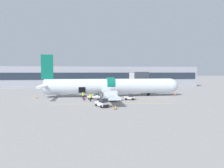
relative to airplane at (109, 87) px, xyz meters
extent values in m
plane|color=gray|center=(0.15, -6.80, -2.63)|extent=(500.00, 500.00, 0.00)
cube|color=yellow|center=(-0.77, -12.29, -2.62)|extent=(24.84, 2.44, 0.01)
cube|color=#9EA3AD|center=(0.15, 34.38, 1.72)|extent=(85.62, 8.67, 8.68)
cube|color=#232D3D|center=(0.15, 29.98, 2.15)|extent=(83.91, 0.16, 2.78)
cylinder|color=#4C4C51|center=(9.74, 6.98, -1.00)|extent=(0.60, 0.60, 3.26)
cube|color=silver|center=(9.74, 6.98, 2.11)|extent=(2.96, 9.99, 2.96)
cube|color=#333842|center=(9.74, 2.59, 2.11)|extent=(3.84, 1.60, 3.55)
cylinder|color=silver|center=(0.45, 0.00, 0.07)|extent=(33.76, 3.97, 3.97)
sphere|color=silver|center=(17.33, 0.00, 0.07)|extent=(3.78, 3.78, 3.78)
cone|color=silver|center=(-16.43, 0.00, 0.07)|extent=(4.57, 3.66, 3.66)
cylinder|color=#0F6B56|center=(0.45, -0.04, 0.43)|extent=(2.03, 3.98, 3.98)
cube|color=#0F6B56|center=(-15.69, 0.00, 5.15)|extent=(2.98, 0.28, 6.18)
cube|color=silver|center=(-15.86, -4.64, 0.46)|extent=(0.94, 9.29, 0.20)
cube|color=silver|center=(-15.86, 4.65, 0.46)|extent=(0.94, 9.29, 0.20)
cube|color=silver|center=(-0.90, -8.89, -1.03)|extent=(2.25, 16.59, 0.40)
cube|color=silver|center=(-0.90, 8.90, -1.03)|extent=(2.25, 16.59, 0.40)
cylinder|color=#B2B7BF|center=(-0.70, -8.95, -1.38)|extent=(2.92, 2.44, 2.44)
cylinder|color=#B2B7BF|center=(-0.70, 8.96, -1.38)|extent=(2.92, 2.44, 2.44)
cube|color=black|center=(-6.98, -1.96, -0.63)|extent=(1.70, 0.12, 1.40)
cylinder|color=#56565B|center=(10.92, 0.00, -1.52)|extent=(0.22, 0.22, 1.19)
sphere|color=black|center=(10.92, 0.00, -2.11)|extent=(1.03, 1.03, 1.03)
cylinder|color=#56565B|center=(-2.93, -2.68, -1.52)|extent=(0.22, 0.22, 1.19)
sphere|color=black|center=(-2.93, -2.68, -2.11)|extent=(1.03, 1.03, 1.03)
cylinder|color=#56565B|center=(-2.93, 2.69, -1.52)|extent=(0.22, 0.22, 1.19)
sphere|color=black|center=(-2.93, 2.69, -2.11)|extent=(1.03, 1.03, 1.03)
cube|color=silver|center=(-3.14, -15.49, -2.05)|extent=(2.39, 3.36, 0.67)
cube|color=#232833|center=(-2.93, -15.99, -1.35)|extent=(1.56, 1.71, 0.74)
cube|color=black|center=(-2.52, -16.96, -2.19)|extent=(1.13, 0.56, 0.34)
sphere|color=black|center=(-3.31, -16.70, -2.35)|extent=(0.56, 0.56, 0.56)
sphere|color=black|center=(-2.16, -16.22, -2.35)|extent=(0.56, 0.56, 0.56)
sphere|color=black|center=(-4.12, -14.75, -2.35)|extent=(0.56, 0.56, 0.56)
sphere|color=black|center=(-2.97, -14.28, -2.35)|extent=(0.56, 0.56, 0.56)
cube|color=silver|center=(3.95, -7.03, -2.13)|extent=(2.49, 1.96, 0.52)
cube|color=#232833|center=(4.35, -7.09, -1.56)|extent=(1.21, 1.54, 0.62)
cube|color=black|center=(5.13, -7.20, -2.23)|extent=(0.33, 1.49, 0.26)
sphere|color=black|center=(4.61, -7.92, -2.35)|extent=(0.56, 0.56, 0.56)
sphere|color=black|center=(4.83, -6.36, -2.35)|extent=(0.56, 0.56, 0.56)
sphere|color=black|center=(3.07, -7.70, -2.35)|extent=(0.56, 0.56, 0.56)
sphere|color=black|center=(3.29, -6.14, -2.35)|extent=(0.56, 0.56, 0.56)
cube|color=silver|center=(-3.96, -5.49, -2.03)|extent=(3.71, 2.94, 0.05)
cube|color=silver|center=(-2.50, -6.24, -1.83)|extent=(0.77, 1.45, 0.35)
cube|color=silver|center=(-4.31, -6.18, -1.83)|extent=(2.96, 1.54, 0.35)
cube|color=silver|center=(-3.62, -4.81, -1.83)|extent=(2.96, 1.54, 0.35)
cube|color=#333338|center=(-2.07, -6.45, -2.29)|extent=(0.84, 0.48, 0.06)
sphere|color=black|center=(-3.28, -6.73, -2.43)|extent=(0.40, 0.40, 0.40)
sphere|color=black|center=(-2.56, -5.31, -2.43)|extent=(0.40, 0.40, 0.40)
sphere|color=black|center=(-5.37, -5.67, -2.43)|extent=(0.40, 0.40, 0.40)
sphere|color=black|center=(-4.65, -4.25, -2.43)|extent=(0.40, 0.40, 0.40)
cube|color=#14472D|center=(-4.04, -5.78, -1.76)|extent=(0.52, 0.39, 0.49)
cube|color=#4C1E1E|center=(-4.25, -5.48, -1.82)|extent=(0.51, 0.41, 0.37)
cube|color=#14472D|center=(-2.93, -5.87, -1.71)|extent=(0.55, 0.34, 0.59)
cylinder|color=black|center=(-5.04, -8.35, -2.19)|extent=(0.32, 0.32, 0.86)
cylinder|color=#CCE523|center=(-5.04, -8.35, -1.42)|extent=(0.41, 0.41, 0.68)
sphere|color=brown|center=(-5.04, -8.35, -0.96)|extent=(0.24, 0.24, 0.24)
cylinder|color=#CCE523|center=(-4.80, -8.35, -1.50)|extent=(0.13, 0.13, 0.62)
cylinder|color=#CCE523|center=(-5.28, -8.35, -1.50)|extent=(0.13, 0.13, 0.62)
cylinder|color=#2D2D33|center=(-1.19, -4.32, -2.24)|extent=(0.38, 0.38, 0.78)
cylinder|color=orange|center=(-1.19, -4.32, -1.55)|extent=(0.49, 0.49, 0.61)
sphere|color=brown|center=(-1.19, -4.32, -1.13)|extent=(0.21, 0.21, 0.21)
cylinder|color=orange|center=(-1.00, -4.22, -1.61)|extent=(0.15, 0.15, 0.56)
cylinder|color=orange|center=(-1.39, -4.41, -1.61)|extent=(0.15, 0.15, 0.56)
cylinder|color=black|center=(-6.74, -3.64, -2.23)|extent=(0.41, 0.41, 0.79)
cylinder|color=#B7E019|center=(-6.74, -3.64, -1.52)|extent=(0.52, 0.52, 0.62)
sphere|color=tan|center=(-6.74, -3.64, -1.10)|extent=(0.22, 0.22, 0.22)
cylinder|color=#B7E019|center=(-6.91, -3.50, -1.59)|extent=(0.17, 0.17, 0.57)
cylinder|color=#B7E019|center=(-6.57, -3.79, -1.59)|extent=(0.17, 0.17, 0.57)
cylinder|color=#2D2D33|center=(-0.13, -4.44, -2.22)|extent=(0.40, 0.40, 0.82)
cylinder|color=orange|center=(-0.13, -4.44, -1.48)|extent=(0.51, 0.51, 0.65)
sphere|color=beige|center=(-0.13, -4.44, -1.05)|extent=(0.23, 0.23, 0.23)
cylinder|color=orange|center=(-0.03, -4.23, -1.55)|extent=(0.16, 0.16, 0.59)
cylinder|color=orange|center=(-0.23, -4.64, -1.55)|extent=(0.16, 0.16, 0.59)
cube|color=#721951|center=(-6.45, -6.74, -2.37)|extent=(0.48, 0.36, 0.51)
cube|color=black|center=(-6.45, -6.74, -2.05)|extent=(0.27, 0.13, 0.12)
cube|color=black|center=(18.16, -0.99, -2.61)|extent=(0.55, 0.55, 0.03)
cone|color=orange|center=(18.16, -0.99, -2.23)|extent=(0.41, 0.41, 0.79)
cylinder|color=white|center=(18.16, -0.99, -2.19)|extent=(0.24, 0.24, 0.09)
cube|color=black|center=(-0.98, -18.21, -2.61)|extent=(0.58, 0.58, 0.03)
cone|color=orange|center=(-0.98, -18.21, -2.24)|extent=(0.43, 0.43, 0.78)
cylinder|color=white|center=(-0.98, -18.21, -2.20)|extent=(0.25, 0.25, 0.09)
cube|color=black|center=(1.31, -8.61, -2.61)|extent=(0.52, 0.52, 0.03)
cone|color=orange|center=(1.31, -8.61, -2.28)|extent=(0.39, 0.39, 0.70)
cylinder|color=white|center=(1.31, -8.61, -2.24)|extent=(0.23, 0.23, 0.08)
cube|color=black|center=(-17.99, -1.47, -2.61)|extent=(0.55, 0.55, 0.03)
cone|color=orange|center=(-17.99, -1.47, -2.27)|extent=(0.41, 0.41, 0.71)
cylinder|color=white|center=(-17.99, -1.47, -2.24)|extent=(0.24, 0.24, 0.08)
camera|label=1|loc=(-6.27, -52.32, 3.93)|focal=32.00mm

